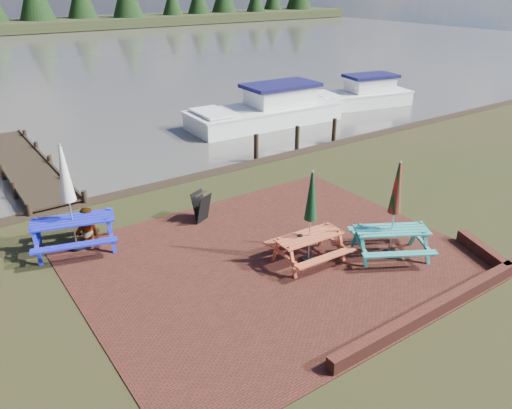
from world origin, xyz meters
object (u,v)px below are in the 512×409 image
Objects in this scene: picnic_table_red at (310,231)px; jetty at (25,165)px; boat_near at (268,112)px; picnic_table_teal at (392,225)px; boat_far at (361,96)px; picnic_table_blue at (71,215)px; chalkboard at (202,207)px; person at (84,208)px.

jetty is (-4.15, 10.78, -0.70)m from picnic_table_red.
jetty is 1.19× the size of boat_near.
boat_far is (11.43, 12.13, -0.51)m from picnic_table_teal.
picnic_table_blue reaches higher than picnic_table_teal.
picnic_table_blue is 0.45× the size of boat_far.
boat_near is 1.25× the size of boat_far.
jetty is at bearing 113.89° from picnic_table_red.
picnic_table_blue is 13.52m from boat_near.
person is (-3.00, 0.71, 0.48)m from chalkboard.
picnic_table_teal is 2.02m from picnic_table_red.
boat_far is (13.21, 11.18, -0.46)m from picnic_table_red.
picnic_table_blue is 19.12m from boat_far.
chalkboard is 0.46× the size of person.
picnic_table_teal reaches higher than chalkboard.
picnic_table_red is 0.25× the size of jetty.
chalkboard is 16.22m from boat_far.
picnic_table_teal is at bearing 121.90° from person.
picnic_table_red is 5.83m from picnic_table_blue.
chalkboard is (-2.81, 4.36, -0.43)m from picnic_table_teal.
picnic_table_blue reaches higher than jetty.
chalkboard is at bearing 149.62° from person.
person is (0.13, -6.66, 0.79)m from jetty.
person is at bearing -88.90° from jetty.
boat_far is at bearing 3.70° from chalkboard.
person reaches higher than boat_near.
boat_near is (6.92, 11.15, -0.40)m from picnic_table_red.
picnic_table_blue is at bearing 124.35° from boat_far.
person is (-4.03, 4.12, 0.10)m from picnic_table_red.
picnic_table_red is 3.58m from chalkboard.
picnic_table_teal reaches higher than picnic_table_red.
picnic_table_blue is at bearing 22.08° from person.
picnic_table_red is at bearing -68.93° from jetty.
picnic_table_teal reaches higher than boat_far.
person is at bearing 168.73° from picnic_table_teal.
picnic_table_teal is 13.17m from jetty.
picnic_table_blue is (-6.20, 4.75, 0.10)m from picnic_table_teal.
boat_near reaches higher than boat_far.
picnic_table_blue is at bearing -92.17° from jetty.
jetty is (-5.94, 11.73, -0.74)m from picnic_table_teal.
picnic_table_red is 11.57m from jetty.
boat_near is at bearing 48.75° from picnic_table_blue.
boat_near is 6.29m from boat_far.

